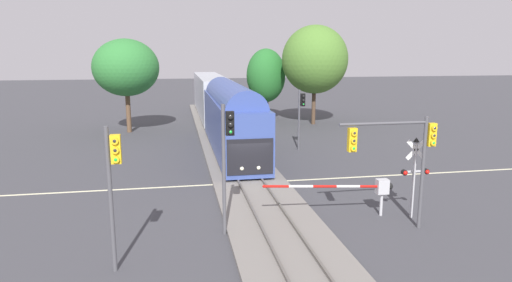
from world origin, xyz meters
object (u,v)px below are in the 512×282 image
(traffic_signal_far_side, at_px, (301,110))
(oak_far_right, at_px, (315,60))
(elm_centre_background, at_px, (266,76))
(traffic_signal_near_right, at_px, (401,146))
(traffic_signal_near_left, at_px, (113,176))
(commuter_train, at_px, (219,103))
(traffic_signal_median, at_px, (227,149))
(oak_behind_train, at_px, (126,68))
(crossing_gate_near, at_px, (367,188))
(crossing_signal_mast, at_px, (415,169))

(traffic_signal_far_side, xyz_separation_m, oak_far_right, (4.96, 12.29, 3.71))
(elm_centre_background, bearing_deg, traffic_signal_near_right, -91.61)
(traffic_signal_near_left, bearing_deg, elm_centre_background, 70.30)
(commuter_train, distance_m, traffic_signal_median, 25.58)
(traffic_signal_far_side, xyz_separation_m, oak_behind_train, (-14.33, 10.73, 3.02))
(commuter_train, height_order, oak_far_right, oak_far_right)
(commuter_train, bearing_deg, traffic_signal_near_left, -102.84)
(commuter_train, height_order, traffic_signal_near_right, commuter_train)
(crossing_gate_near, bearing_deg, oak_behind_train, 117.49)
(crossing_signal_mast, xyz_separation_m, traffic_signal_far_side, (-1.07, 15.40, 0.86))
(traffic_signal_near_right, bearing_deg, traffic_signal_far_side, 88.64)
(commuter_train, distance_m, crossing_gate_near, 25.05)
(traffic_signal_median, xyz_separation_m, oak_behind_train, (-6.60, 26.49, 2.49))
(commuter_train, xyz_separation_m, crossing_gate_near, (4.56, -24.59, -1.35))
(commuter_train, xyz_separation_m, traffic_signal_near_left, (-6.39, -28.04, 0.74))
(commuter_train, bearing_deg, crossing_gate_near, -79.49)
(oak_far_right, relative_size, elm_centre_background, 1.30)
(oak_behind_train, bearing_deg, traffic_signal_near_right, -63.02)
(oak_behind_train, height_order, elm_centre_background, oak_behind_train)
(crossing_gate_near, relative_size, traffic_signal_far_side, 1.31)
(traffic_signal_median, height_order, traffic_signal_far_side, traffic_signal_median)
(traffic_signal_near_right, height_order, elm_centre_background, elm_centre_background)
(traffic_signal_far_side, height_order, traffic_signal_near_right, traffic_signal_near_right)
(traffic_signal_near_left, xyz_separation_m, traffic_signal_far_side, (11.96, 18.33, -0.29))
(traffic_signal_far_side, bearing_deg, traffic_signal_near_right, -91.36)
(crossing_gate_near, distance_m, crossing_signal_mast, 2.33)
(elm_centre_background, bearing_deg, oak_far_right, -44.08)
(commuter_train, relative_size, oak_far_right, 3.78)
(crossing_signal_mast, relative_size, oak_far_right, 0.37)
(traffic_signal_median, height_order, traffic_signal_near_left, traffic_signal_median)
(crossing_signal_mast, xyz_separation_m, oak_far_right, (3.89, 27.69, 4.57))
(crossing_gate_near, xyz_separation_m, traffic_signal_near_right, (0.61, -1.75, 2.34))
(crossing_signal_mast, bearing_deg, traffic_signal_far_side, 93.96)
(crossing_gate_near, relative_size, traffic_signal_near_left, 1.20)
(oak_far_right, bearing_deg, elm_centre_background, 135.92)
(traffic_signal_near_left, relative_size, oak_far_right, 0.50)
(crossing_gate_near, bearing_deg, traffic_signal_near_right, -70.92)
(crossing_signal_mast, height_order, traffic_signal_near_right, traffic_signal_near_right)
(commuter_train, relative_size, traffic_signal_near_left, 7.59)
(crossing_gate_near, distance_m, traffic_signal_median, 7.17)
(crossing_gate_near, distance_m, elm_centre_background, 31.69)
(commuter_train, bearing_deg, traffic_signal_far_side, -60.20)
(crossing_gate_near, bearing_deg, traffic_signal_near_left, -162.51)
(oak_behind_train, bearing_deg, traffic_signal_near_left, -85.33)
(crossing_signal_mast, relative_size, elm_centre_background, 0.48)
(crossing_gate_near, bearing_deg, commuter_train, 100.51)
(crossing_gate_near, distance_m, traffic_signal_near_right, 2.98)
(commuter_train, height_order, traffic_signal_near_left, commuter_train)
(traffic_signal_near_left, bearing_deg, oak_far_right, 61.08)
(traffic_signal_median, bearing_deg, traffic_signal_far_side, 63.87)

